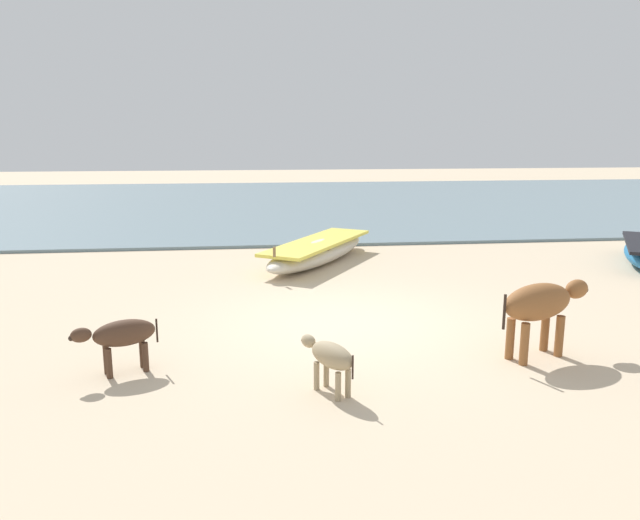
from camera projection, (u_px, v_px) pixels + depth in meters
name	position (u px, v px, depth m)	size (l,w,h in m)	color
ground	(346.00, 323.00, 9.54)	(80.00, 80.00, 0.00)	beige
sea_water	(285.00, 203.00, 25.58)	(60.00, 20.00, 0.08)	slate
fishing_boat_0	(318.00, 251.00, 13.93)	(3.22, 4.27, 0.71)	beige
cow_adult_brown	(540.00, 304.00, 7.98)	(1.52, 0.87, 1.02)	brown
calf_near_dun	(330.00, 357.00, 6.92)	(0.64, 0.87, 0.61)	tan
calf_far_dark	(121.00, 335.00, 7.47)	(1.02, 0.60, 0.69)	#4C3323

